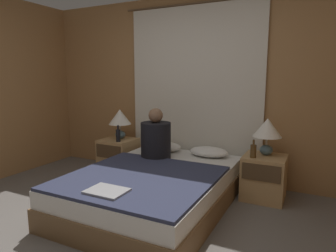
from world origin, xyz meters
name	(u,v)px	position (x,y,z in m)	size (l,w,h in m)	color
ground_plane	(103,247)	(0.00, 0.00, 0.00)	(16.00, 16.00, 0.00)	#66605B
wall_back	(195,89)	(0.00, 2.07, 1.25)	(4.85, 0.06, 2.50)	#A37547
curtain_panel	(194,94)	(0.00, 2.01, 1.19)	(2.09, 0.03, 2.38)	silver
bed	(155,189)	(0.00, 0.91, 0.20)	(1.49, 2.09, 0.40)	brown
nightstand_left	(119,156)	(-1.04, 1.66, 0.26)	(0.47, 0.47, 0.51)	tan
nightstand_right	(264,177)	(1.04, 1.66, 0.26)	(0.47, 0.47, 0.51)	tan
lamp_left	(120,119)	(-1.04, 1.72, 0.81)	(0.33, 0.33, 0.43)	slate
lamp_right	(267,130)	(1.04, 1.72, 0.81)	(0.33, 0.33, 0.43)	slate
pillow_left	(164,146)	(-0.33, 1.75, 0.46)	(0.50, 0.33, 0.12)	white
pillow_right	(209,152)	(0.33, 1.75, 0.46)	(0.50, 0.33, 0.12)	white
blanket_on_bed	(141,178)	(0.00, 0.62, 0.42)	(1.43, 1.43, 0.03)	#2D334C
person_left_in_bed	(156,138)	(-0.24, 1.37, 0.65)	(0.37, 0.37, 0.63)	black
beer_bottle_on_left_stand	(118,135)	(-0.94, 1.53, 0.61)	(0.06, 0.06, 0.23)	black
beer_bottle_on_right_stand	(253,151)	(0.92, 1.53, 0.59)	(0.07, 0.07, 0.21)	#513819
laptop_on_bed	(107,191)	(-0.04, 0.13, 0.44)	(0.35, 0.26, 0.02)	#9EA0A5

